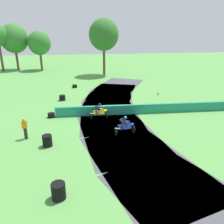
{
  "coord_description": "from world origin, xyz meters",
  "views": [
    {
      "loc": [
        -2.78,
        -19.09,
        7.32
      ],
      "look_at": [
        0.0,
        -1.75,
        0.9
      ],
      "focal_mm": 35.15,
      "sensor_mm": 36.0,
      "label": 1
    }
  ],
  "objects": [
    {
      "name": "tire_stack_extra_a",
      "position": [
        -3.92,
        -10.53,
        0.4
      ],
      "size": [
        0.66,
        0.66,
        0.8
      ],
      "color": "black",
      "rests_on": "ground"
    },
    {
      "name": "tire_stack_mid_b",
      "position": [
        -5.3,
        0.19,
        0.2
      ],
      "size": [
        0.62,
        0.62,
        0.4
      ],
      "color": "black",
      "rests_on": "ground"
    },
    {
      "name": "tree_mid_rise",
      "position": [
        2.12,
        20.32,
        6.86
      ],
      "size": [
        5.1,
        5.1,
        9.57
      ],
      "color": "brown",
      "rests_on": "ground"
    },
    {
      "name": "tree_far_left",
      "position": [
        -9.79,
        27.84,
        5.25
      ],
      "size": [
        4.39,
        4.39,
        7.58
      ],
      "color": "brown",
      "rests_on": "ground"
    },
    {
      "name": "traffic_cone",
      "position": [
        7.02,
        5.92,
        0.22
      ],
      "size": [
        0.28,
        0.28,
        0.44
      ],
      "primitive_type": "cone",
      "color": "orange",
      "rests_on": "ground"
    },
    {
      "name": "track_marshal",
      "position": [
        -6.68,
        -3.92,
        0.82
      ],
      "size": [
        0.34,
        0.24,
        1.63
      ],
      "color": "#232328",
      "rests_on": "ground"
    },
    {
      "name": "tire_stack_mid_a",
      "position": [
        -4.56,
        5.4,
        0.3
      ],
      "size": [
        0.68,
        0.68,
        0.6
      ],
      "color": "black",
      "rests_on": "ground"
    },
    {
      "name": "tire_stack_near",
      "position": [
        -3.18,
        11.32,
        0.2
      ],
      "size": [
        0.66,
        0.66,
        0.4
      ],
      "color": "black",
      "rests_on": "ground"
    },
    {
      "name": "ground_plane",
      "position": [
        0.0,
        0.0,
        0.0
      ],
      "size": [
        120.0,
        120.0,
        0.0
      ],
      "primitive_type": "plane",
      "color": "#569947"
    },
    {
      "name": "safety_barrier",
      "position": [
        5.76,
        -0.26,
        0.45
      ],
      "size": [
        21.38,
        1.28,
        0.9
      ],
      "primitive_type": "cube",
      "rotation": [
        0.0,
        0.0,
        4.67
      ],
      "color": "#1E8466",
      "rests_on": "ground"
    },
    {
      "name": "tree_far_right",
      "position": [
        -14.65,
        28.97,
        6.09
      ],
      "size": [
        5.34,
        5.34,
        8.91
      ],
      "color": "brown",
      "rests_on": "ground"
    },
    {
      "name": "track_asphalt",
      "position": [
        1.25,
        -0.06,
        0.0
      ],
      "size": [
        10.81,
        34.92,
        0.01
      ],
      "color": "#47474C",
      "rests_on": "ground"
    },
    {
      "name": "motorcycle_chase_blue",
      "position": [
        0.64,
        -4.15,
        0.63
      ],
      "size": [
        1.67,
        0.95,
        1.42
      ],
      "color": "black",
      "rests_on": "ground"
    },
    {
      "name": "tire_stack_far",
      "position": [
        -5.01,
        -5.29,
        0.4
      ],
      "size": [
        0.65,
        0.65,
        0.8
      ],
      "color": "black",
      "rests_on": "ground"
    },
    {
      "name": "motorcycle_lead_yellow",
      "position": [
        -0.97,
        -0.7,
        0.63
      ],
      "size": [
        1.68,
        0.9,
        1.42
      ],
      "color": "black",
      "rests_on": "ground"
    }
  ]
}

